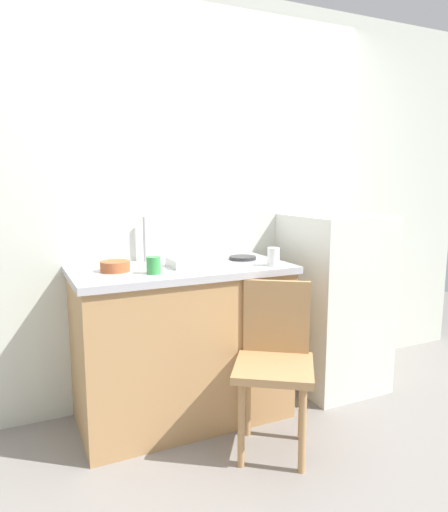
{
  "coord_description": "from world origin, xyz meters",
  "views": [
    {
      "loc": [
        -1.09,
        -1.84,
        1.42
      ],
      "look_at": [
        0.06,
        0.6,
        0.98
      ],
      "focal_mm": 32.57,
      "sensor_mm": 36.0,
      "label": 1
    }
  ],
  "objects_px": {
    "cup_white": "(273,257)",
    "cup_green": "(154,265)",
    "hotplate": "(243,258)",
    "chair": "(275,358)",
    "dish_tray": "(193,262)",
    "refrigerator": "(333,301)",
    "terracotta_bowl": "(115,266)"
  },
  "relations": [
    {
      "from": "cup_white",
      "to": "cup_green",
      "type": "height_order",
      "value": "cup_white"
    },
    {
      "from": "refrigerator",
      "to": "dish_tray",
      "type": "relative_size",
      "value": 4.26
    },
    {
      "from": "refrigerator",
      "to": "cup_green",
      "type": "bearing_deg",
      "value": -174.13
    },
    {
      "from": "cup_white",
      "to": "cup_green",
      "type": "bearing_deg",
      "value": 174.0
    },
    {
      "from": "dish_tray",
      "to": "cup_green",
      "type": "height_order",
      "value": "cup_green"
    },
    {
      "from": "refrigerator",
      "to": "dish_tray",
      "type": "xyz_separation_m",
      "value": [
        -1.04,
        -0.01,
        0.36
      ]
    },
    {
      "from": "dish_tray",
      "to": "cup_white",
      "type": "height_order",
      "value": "cup_white"
    },
    {
      "from": "refrigerator",
      "to": "cup_green",
      "type": "height_order",
      "value": "refrigerator"
    },
    {
      "from": "chair",
      "to": "terracotta_bowl",
      "type": "height_order",
      "value": "terracotta_bowl"
    },
    {
      "from": "cup_white",
      "to": "cup_green",
      "type": "xyz_separation_m",
      "value": [
        -0.7,
        0.07,
        -0.01
      ]
    },
    {
      "from": "chair",
      "to": "cup_green",
      "type": "xyz_separation_m",
      "value": [
        -0.54,
        0.37,
        0.48
      ]
    },
    {
      "from": "cup_white",
      "to": "terracotta_bowl",
      "type": "bearing_deg",
      "value": 165.38
    },
    {
      "from": "dish_tray",
      "to": "cup_green",
      "type": "xyz_separation_m",
      "value": [
        -0.28,
        -0.12,
        0.02
      ]
    },
    {
      "from": "dish_tray",
      "to": "chair",
      "type": "bearing_deg",
      "value": -62.16
    },
    {
      "from": "chair",
      "to": "hotplate",
      "type": "relative_size",
      "value": 5.24
    },
    {
      "from": "cup_green",
      "to": "terracotta_bowl",
      "type": "bearing_deg",
      "value": 138.16
    },
    {
      "from": "terracotta_bowl",
      "to": "hotplate",
      "type": "distance_m",
      "value": 0.81
    },
    {
      "from": "hotplate",
      "to": "cup_white",
      "type": "bearing_deg",
      "value": -77.39
    },
    {
      "from": "chair",
      "to": "refrigerator",
      "type": "bearing_deg",
      "value": 67.21
    },
    {
      "from": "chair",
      "to": "cup_green",
      "type": "height_order",
      "value": "cup_green"
    },
    {
      "from": "terracotta_bowl",
      "to": "cup_green",
      "type": "relative_size",
      "value": 1.75
    },
    {
      "from": "chair",
      "to": "cup_green",
      "type": "bearing_deg",
      "value": 179.94
    },
    {
      "from": "terracotta_bowl",
      "to": "dish_tray",
      "type": "bearing_deg",
      "value": -3.73
    },
    {
      "from": "hotplate",
      "to": "cup_white",
      "type": "height_order",
      "value": "cup_white"
    },
    {
      "from": "refrigerator",
      "to": "hotplate",
      "type": "xyz_separation_m",
      "value": [
        -0.68,
        0.06,
        0.35
      ]
    },
    {
      "from": "terracotta_bowl",
      "to": "cup_green",
      "type": "distance_m",
      "value": 0.23
    },
    {
      "from": "refrigerator",
      "to": "cup_green",
      "type": "xyz_separation_m",
      "value": [
        -1.31,
        -0.14,
        0.38
      ]
    },
    {
      "from": "chair",
      "to": "cup_white",
      "type": "height_order",
      "value": "cup_white"
    },
    {
      "from": "refrigerator",
      "to": "dish_tray",
      "type": "distance_m",
      "value": 1.1
    },
    {
      "from": "chair",
      "to": "cup_green",
      "type": "relative_size",
      "value": 9.67
    },
    {
      "from": "cup_white",
      "to": "hotplate",
      "type": "bearing_deg",
      "value": 102.61
    },
    {
      "from": "chair",
      "to": "hotplate",
      "type": "distance_m",
      "value": 0.72
    }
  ]
}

